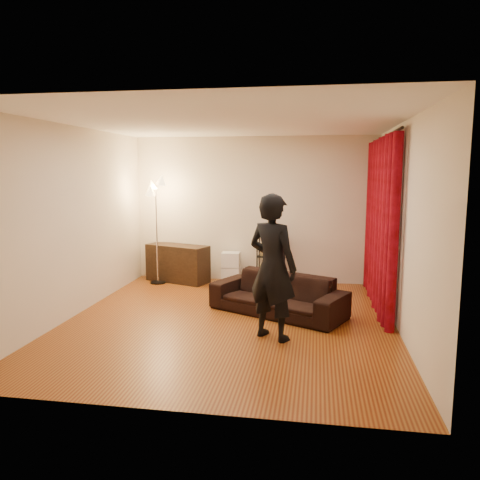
% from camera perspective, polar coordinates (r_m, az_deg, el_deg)
% --- Properties ---
extents(floor, '(5.00, 5.00, 0.00)m').
position_cam_1_polar(floor, '(6.60, -1.30, -9.86)').
color(floor, brown).
rests_on(floor, ground).
extents(ceiling, '(5.00, 5.00, 0.00)m').
position_cam_1_polar(ceiling, '(6.30, -1.38, 14.18)').
color(ceiling, white).
rests_on(ceiling, ground).
extents(wall_back, '(5.00, 0.00, 5.00)m').
position_cam_1_polar(wall_back, '(8.76, 1.69, 3.71)').
color(wall_back, beige).
rests_on(wall_back, ground).
extents(wall_front, '(5.00, 0.00, 5.00)m').
position_cam_1_polar(wall_front, '(3.90, -8.16, -2.27)').
color(wall_front, beige).
rests_on(wall_front, ground).
extents(wall_left, '(0.00, 5.00, 5.00)m').
position_cam_1_polar(wall_left, '(7.07, -19.57, 2.11)').
color(wall_left, beige).
rests_on(wall_left, ground).
extents(wall_right, '(0.00, 5.00, 5.00)m').
position_cam_1_polar(wall_right, '(6.29, 19.24, 1.39)').
color(wall_right, beige).
rests_on(wall_right, ground).
extents(curtain_rod, '(0.04, 2.65, 0.04)m').
position_cam_1_polar(curtain_rod, '(7.36, 17.42, 12.03)').
color(curtain_rod, black).
rests_on(curtain_rod, wall_right).
extents(curtain, '(0.22, 2.65, 2.55)m').
position_cam_1_polar(curtain, '(7.39, 16.83, 1.89)').
color(curtain, maroon).
rests_on(curtain, ground).
extents(sofa, '(2.10, 1.55, 0.57)m').
position_cam_1_polar(sofa, '(6.87, 4.62, -6.63)').
color(sofa, black).
rests_on(sofa, ground).
extents(person, '(0.79, 0.70, 1.81)m').
position_cam_1_polar(person, '(5.74, 3.98, -3.32)').
color(person, black).
rests_on(person, ground).
extents(media_cabinet, '(1.27, 0.82, 0.69)m').
position_cam_1_polar(media_cabinet, '(8.89, -7.60, -2.82)').
color(media_cabinet, '#2F1F12').
rests_on(media_cabinet, ground).
extents(storage_boxes, '(0.35, 0.28, 0.57)m').
position_cam_1_polar(storage_boxes, '(8.79, -1.08, -3.30)').
color(storage_boxes, silver).
rests_on(storage_boxes, ground).
extents(wire_shelf, '(0.56, 0.47, 1.04)m').
position_cam_1_polar(wire_shelf, '(8.61, 3.80, -1.95)').
color(wire_shelf, black).
rests_on(wire_shelf, ground).
extents(floor_lamp, '(0.45, 0.45, 1.91)m').
position_cam_1_polar(floor_lamp, '(8.70, -10.12, 0.94)').
color(floor_lamp, silver).
rests_on(floor_lamp, ground).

